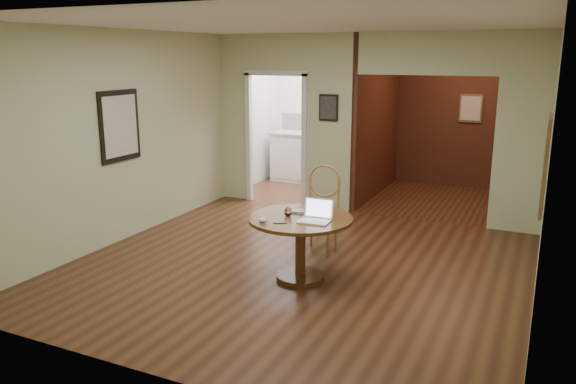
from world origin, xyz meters
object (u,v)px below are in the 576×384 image
at_px(chair, 322,204).
at_px(closed_laptop, 303,212).
at_px(dining_table, 301,233).
at_px(open_laptop, 316,215).

bearing_deg(chair, closed_laptop, -86.23).
relative_size(dining_table, chair, 1.04).
xyz_separation_m(dining_table, chair, (-0.14, 0.95, 0.08)).
height_order(dining_table, closed_laptop, closed_laptop).
xyz_separation_m(chair, closed_laptop, (0.10, -0.80, 0.11)).
bearing_deg(chair, dining_table, -85.20).
height_order(chair, open_laptop, chair).
bearing_deg(chair, open_laptop, -74.68).
xyz_separation_m(chair, open_laptop, (0.34, -1.00, 0.16)).
xyz_separation_m(dining_table, open_laptop, (0.20, -0.05, 0.24)).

